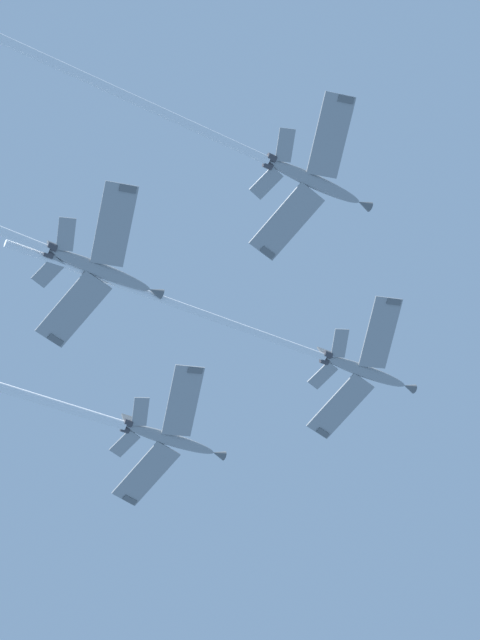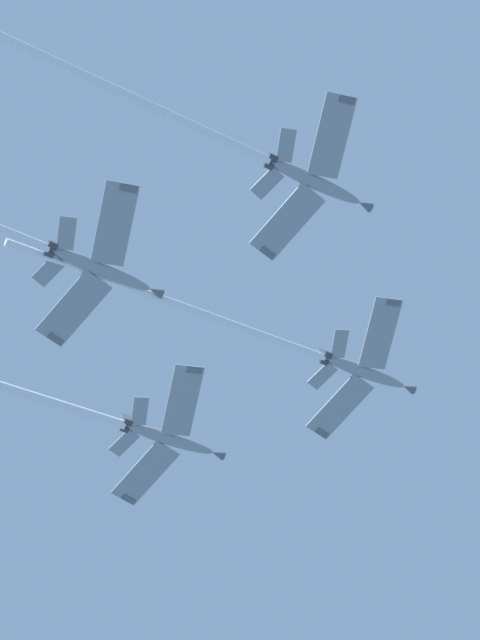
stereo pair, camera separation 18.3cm
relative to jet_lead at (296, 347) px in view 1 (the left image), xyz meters
The scene contains 4 objects.
jet_lead is the anchor object (origin of this frame).
jet_left_wing 24.91m from the jet_lead, 14.85° to the right, with size 39.10×26.43×13.63m.
jet_right_wing 25.44m from the jet_lead, 76.71° to the left, with size 41.16×27.57×13.40m.
jet_slot 34.87m from the jet_lead, 29.37° to the left, with size 40.36×27.73×13.36m.
Camera 1 is at (14.41, 51.03, 1.85)m, focal length 55.95 mm.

